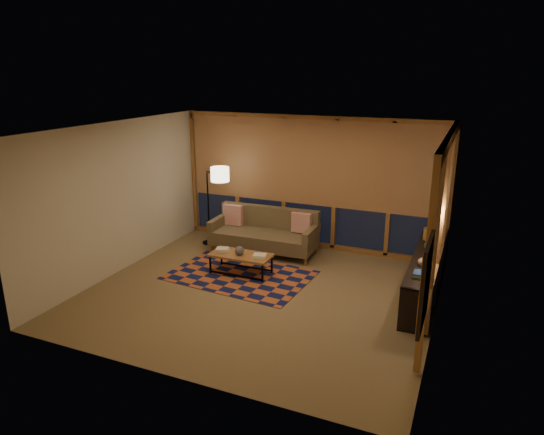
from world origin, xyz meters
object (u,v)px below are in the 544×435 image
at_px(floor_lamp, 208,205).
at_px(coffee_table, 241,264).
at_px(sofa, 264,232).
at_px(bookshelf, 424,275).

bearing_deg(floor_lamp, coffee_table, -22.97).
bearing_deg(sofa, coffee_table, -88.40).
bearing_deg(sofa, floor_lamp, 176.51).
relative_size(sofa, floor_lamp, 1.24).
distance_m(sofa, bookshelf, 3.28).
distance_m(floor_lamp, bookshelf, 4.57).
bearing_deg(bookshelf, sofa, 167.05).
distance_m(coffee_table, bookshelf, 3.16).
bearing_deg(coffee_table, sofa, 92.11).
bearing_deg(floor_lamp, bookshelf, 8.47).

